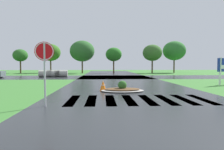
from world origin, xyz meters
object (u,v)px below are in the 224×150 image
Objects in this scene: stop_sign at (44,58)px; traffic_cone at (103,86)px; median_island at (122,89)px; drainage_pipe_stack at (53,74)px.

traffic_cone is (2.37, 4.86, -1.62)m from stop_sign.
stop_sign is 6.05m from median_island.
drainage_pipe_stack reaches higher than median_island.
drainage_pipe_stack is at bearing 82.74° from stop_sign.
stop_sign is at bearing -77.62° from drainage_pipe_stack.
stop_sign reaches higher than drainage_pipe_stack.
median_island is 1.29m from traffic_cone.
stop_sign is 5.64m from traffic_cone.
median_island is 17.22m from drainage_pipe_stack.
stop_sign reaches higher than median_island.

